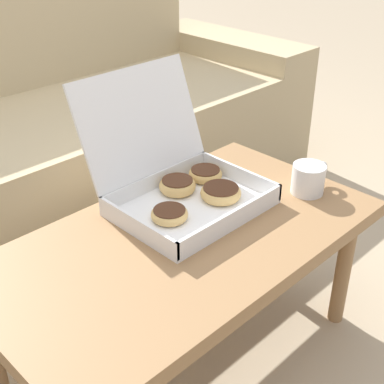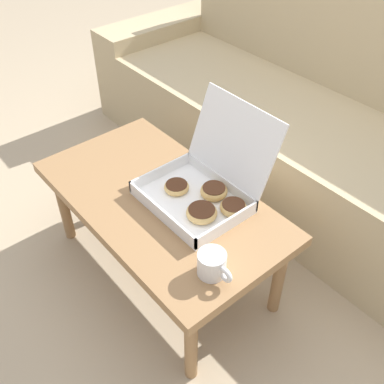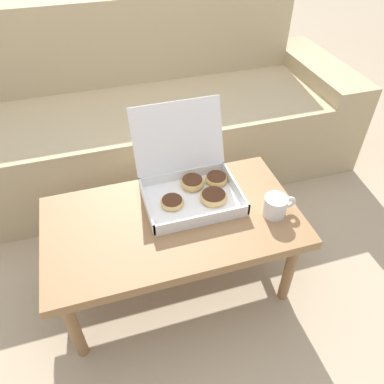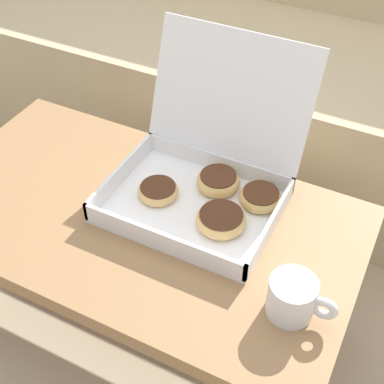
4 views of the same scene
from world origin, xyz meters
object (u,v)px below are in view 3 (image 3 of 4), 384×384
coffee_table (173,227)px  coffee_mug (276,206)px  pastry_box (193,181)px  couch (133,121)px

coffee_table → coffee_mug: bearing=-12.8°
coffee_mug → coffee_table: bearing=167.2°
pastry_box → couch: bearing=98.5°
coffee_table → pastry_box: pastry_box is taller
pastry_box → coffee_mug: bearing=-38.9°
couch → pastry_box: size_ratio=6.46×
couch → pastry_box: bearing=-81.5°
coffee_table → coffee_mug: coffee_mug is taller
coffee_table → couch: bearing=90.0°
coffee_table → pastry_box: 0.20m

